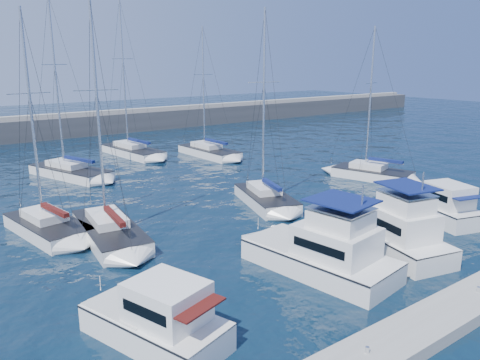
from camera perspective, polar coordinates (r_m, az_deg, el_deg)
ground at (r=31.22m, az=8.69°, el=-6.65°), size 220.00×220.00×0.00m
breakwater at (r=76.07m, az=-20.09°, el=5.91°), size 160.00×6.00×4.45m
dock at (r=25.27m, az=26.95°, el=-12.65°), size 40.00×2.20×0.60m
dock_cleat_near_port at (r=19.01m, az=15.25°, el=-19.34°), size 0.16×0.16×0.25m
dock_cleat_centre at (r=25.09m, az=27.06°, el=-11.78°), size 0.16×0.16×0.25m
motor_yacht_port_outer at (r=19.89m, az=-9.86°, el=-16.62°), size 4.60×6.77×3.20m
motor_yacht_port_inner at (r=25.67m, az=10.38°, el=-8.76°), size 4.94×8.76×4.69m
motor_yacht_stbd_inner at (r=29.49m, az=18.19°, el=-6.16°), size 5.01×8.61×4.69m
motor_yacht_stbd_outer at (r=36.34m, az=23.35°, el=-3.10°), size 4.43×6.76×3.20m
sailboat_mid_a at (r=33.34m, az=-22.35°, el=-5.26°), size 4.28×7.73×14.62m
sailboat_mid_b at (r=31.23m, az=-15.60°, el=-6.01°), size 3.97×8.75×15.00m
sailboat_mid_c at (r=37.09m, az=3.16°, el=-2.21°), size 5.02×7.81×15.25m
sailboat_mid_e at (r=46.95m, az=15.79°, el=0.79°), size 5.10×7.88×14.50m
sailboat_back_a at (r=48.75m, az=-19.99°, el=0.97°), size 6.02×9.88×17.29m
sailboat_back_b at (r=57.80m, az=-12.99°, el=3.47°), size 4.45×10.24×18.23m
sailboat_back_c at (r=56.11m, az=-3.82°, el=3.46°), size 3.55×9.18×15.26m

